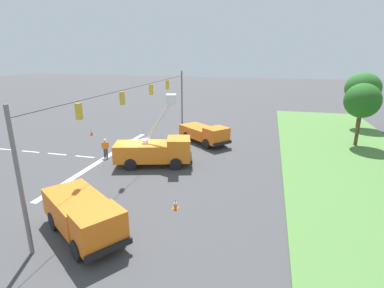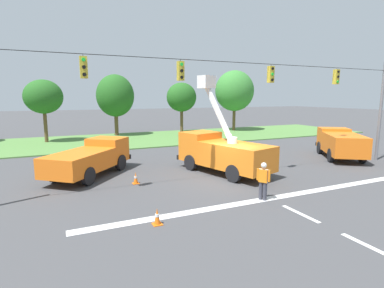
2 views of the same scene
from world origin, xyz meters
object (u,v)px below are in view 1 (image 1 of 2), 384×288
(utility_truck_support_near, at_px, (83,214))
(traffic_cone_foreground_left, at_px, (173,144))
(traffic_cone_foreground_right, at_px, (175,204))
(utility_truck_bucket_lift, at_px, (155,150))
(utility_truck_support_far, at_px, (205,133))
(road_worker, at_px, (105,147))
(tree_far_west, at_px, (363,88))
(traffic_cone_mid_right, at_px, (126,138))
(traffic_cone_mid_left, at_px, (91,132))
(tree_west, at_px, (362,101))

(utility_truck_support_near, distance_m, traffic_cone_foreground_left, 16.16)
(traffic_cone_foreground_right, bearing_deg, utility_truck_bucket_lift, -150.13)
(utility_truck_support_far, height_order, road_worker, utility_truck_support_far)
(tree_far_west, relative_size, traffic_cone_foreground_right, 10.84)
(traffic_cone_foreground_right, height_order, traffic_cone_mid_right, traffic_cone_foreground_right)
(traffic_cone_foreground_right, distance_m, traffic_cone_mid_left, 20.45)
(utility_truck_support_near, bearing_deg, traffic_cone_foreground_left, -178.94)
(tree_far_west, xyz_separation_m, traffic_cone_foreground_right, (25.82, -16.37, -4.74))
(tree_west, xyz_separation_m, utility_truck_bucket_lift, (10.33, -18.03, -3.30))
(tree_far_west, relative_size, utility_truck_bucket_lift, 1.01)
(utility_truck_support_near, bearing_deg, utility_truck_bucket_lift, -179.43)
(tree_west, xyz_separation_m, traffic_cone_mid_right, (4.24, -23.81, -4.39))
(tree_far_west, xyz_separation_m, traffic_cone_foreground_left, (13.53, -20.45, -4.74))
(tree_west, relative_size, traffic_cone_foreground_right, 9.99)
(tree_far_west, xyz_separation_m, road_worker, (18.26, -25.45, -4.05))
(traffic_cone_mid_right, bearing_deg, traffic_cone_mid_left, -104.68)
(utility_truck_support_near, height_order, traffic_cone_mid_left, utility_truck_support_near)
(tree_west, distance_m, utility_truck_bucket_lift, 21.04)
(utility_truck_support_far, height_order, traffic_cone_foreground_right, utility_truck_support_far)
(road_worker, bearing_deg, traffic_cone_mid_right, -173.72)
(tree_far_west, bearing_deg, traffic_cone_mid_left, -69.49)
(utility_truck_support_far, relative_size, traffic_cone_foreground_right, 9.64)
(tree_west, height_order, road_worker, tree_west)
(traffic_cone_foreground_left, relative_size, traffic_cone_mid_right, 1.01)
(utility_truck_support_near, bearing_deg, traffic_cone_foreground_right, 135.49)
(tree_west, relative_size, utility_truck_bucket_lift, 0.93)
(traffic_cone_mid_right, bearing_deg, traffic_cone_foreground_right, 36.94)
(tree_far_west, distance_m, traffic_cone_mid_left, 33.54)
(utility_truck_support_near, distance_m, traffic_cone_mid_left, 21.11)
(utility_truck_bucket_lift, distance_m, traffic_cone_mid_right, 8.47)
(road_worker, xyz_separation_m, traffic_cone_foreground_right, (7.56, 9.08, -0.69))
(road_worker, bearing_deg, traffic_cone_foreground_right, 50.22)
(tree_west, bearing_deg, traffic_cone_foreground_left, -75.23)
(traffic_cone_mid_left, relative_size, traffic_cone_mid_right, 1.23)
(utility_truck_bucket_lift, distance_m, traffic_cone_mid_left, 13.19)
(utility_truck_support_far, bearing_deg, traffic_cone_foreground_right, 4.74)
(traffic_cone_foreground_right, bearing_deg, road_worker, -129.78)
(traffic_cone_foreground_left, distance_m, traffic_cone_foreground_right, 12.94)
(tree_west, xyz_separation_m, traffic_cone_foreground_right, (17.09, -14.14, -4.39))
(utility_truck_bucket_lift, bearing_deg, road_worker, -98.74)
(traffic_cone_foreground_right, bearing_deg, tree_far_west, 147.62)
(utility_truck_bucket_lift, distance_m, utility_truck_support_near, 10.60)
(utility_truck_bucket_lift, relative_size, traffic_cone_mid_left, 8.75)
(tree_far_west, height_order, road_worker, tree_far_west)
(tree_far_west, relative_size, traffic_cone_mid_left, 8.88)
(traffic_cone_foreground_right, relative_size, traffic_cone_mid_right, 1.01)
(utility_truck_support_near, bearing_deg, traffic_cone_mid_left, -148.69)
(road_worker, distance_m, traffic_cone_mid_left, 8.73)
(traffic_cone_mid_left, bearing_deg, road_worker, 40.51)
(tree_far_west, height_order, traffic_cone_mid_right, tree_far_west)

